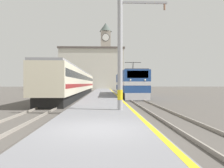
{
  "coord_description": "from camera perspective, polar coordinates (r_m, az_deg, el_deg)",
  "views": [
    {
      "loc": [
        0.23,
        -7.63,
        1.93
      ],
      "look_at": [
        1.28,
        21.51,
        1.86
      ],
      "focal_mm": 35.0,
      "sensor_mm": 36.0,
      "label": 1
    }
  ],
  "objects": [
    {
      "name": "catenary_mast",
      "position": [
        13.2,
        2.52,
        8.84
      ],
      "size": [
        3.0,
        0.32,
        7.24
      ],
      "color": "#9E9EA3",
      "rests_on": "platform"
    },
    {
      "name": "passenger_train",
      "position": [
        35.14,
        -9.08,
        0.32
      ],
      "size": [
        2.92,
        38.38,
        3.79
      ],
      "color": "black",
      "rests_on": "ground"
    },
    {
      "name": "station_building",
      "position": [
        70.59,
        -5.22,
        3.86
      ],
      "size": [
        20.23,
        10.56,
        13.01
      ],
      "color": "beige",
      "rests_on": "ground"
    },
    {
      "name": "locomotive_train",
      "position": [
        31.61,
        4.53,
        0.02
      ],
      "size": [
        2.92,
        16.09,
        4.62
      ],
      "color": "black",
      "rests_on": "ground"
    },
    {
      "name": "rail_track_far",
      "position": [
        32.97,
        -9.55,
        -3.18
      ],
      "size": [
        2.84,
        140.0,
        0.16
      ],
      "color": "#514C47",
      "rests_on": "ground"
    },
    {
      "name": "clock_tower",
      "position": [
        78.08,
        -1.67,
        7.86
      ],
      "size": [
        4.28,
        4.28,
        23.44
      ],
      "color": "#ADA393",
      "rests_on": "ground"
    },
    {
      "name": "ground_plane",
      "position": [
        37.68,
        -2.42,
        -2.81
      ],
      "size": [
        200.0,
        200.0,
        0.0
      ],
      "primitive_type": "plane",
      "color": "#514C47"
    },
    {
      "name": "platform",
      "position": [
        32.68,
        -2.47,
        -2.95
      ],
      "size": [
        4.13,
        140.0,
        0.36
      ],
      "color": "slate",
      "rests_on": "ground"
    },
    {
      "name": "rail_track_near",
      "position": [
        32.89,
        4.29,
        -3.18
      ],
      "size": [
        2.84,
        140.0,
        0.16
      ],
      "color": "#514C47",
      "rests_on": "ground"
    }
  ]
}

